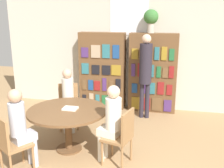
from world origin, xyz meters
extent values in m
cube|color=beige|center=(0.00, 4.01, 1.50)|extent=(6.40, 0.06, 3.00)
cube|color=white|center=(0.00, 3.98, 2.35)|extent=(0.90, 0.01, 1.10)
cube|color=brown|center=(-0.62, 3.82, 0.93)|extent=(1.11, 0.32, 1.87)
cube|color=black|center=(-1.05, 3.65, 0.19)|extent=(0.09, 0.02, 0.27)
cube|color=tan|center=(-0.86, 3.65, 0.22)|extent=(0.11, 0.02, 0.32)
cube|color=#2D707A|center=(-0.71, 3.65, 0.21)|extent=(0.10, 0.02, 0.29)
cube|color=#236638|center=(-0.53, 3.65, 0.20)|extent=(0.12, 0.02, 0.29)
cube|color=#236638|center=(-0.37, 3.65, 0.22)|extent=(0.15, 0.02, 0.32)
cube|color=black|center=(-0.20, 3.65, 0.19)|extent=(0.13, 0.02, 0.26)
cube|color=brown|center=(-1.04, 3.65, 0.59)|extent=(0.11, 0.02, 0.24)
cube|color=navy|center=(-0.88, 3.65, 0.59)|extent=(0.12, 0.02, 0.25)
cube|color=maroon|center=(-0.71, 3.65, 0.58)|extent=(0.15, 0.02, 0.24)
cube|color=#4C2D6B|center=(-0.53, 3.65, 0.63)|extent=(0.10, 0.02, 0.32)
cube|color=brown|center=(-0.35, 3.65, 0.60)|extent=(0.09, 0.02, 0.26)
cube|color=black|center=(-0.19, 3.65, 0.62)|extent=(0.12, 0.02, 0.31)
cube|color=#2D707A|center=(-1.01, 3.65, 1.00)|extent=(0.18, 0.02, 0.26)
cube|color=black|center=(-0.74, 3.65, 0.98)|extent=(0.19, 0.02, 0.23)
cube|color=black|center=(-0.48, 3.65, 0.98)|extent=(0.20, 0.02, 0.23)
cube|color=olive|center=(-0.24, 3.65, 0.99)|extent=(0.23, 0.02, 0.25)
cube|color=#4C2D6B|center=(-1.01, 3.65, 1.39)|extent=(0.17, 0.02, 0.24)
cube|color=tan|center=(-0.73, 3.65, 1.43)|extent=(0.23, 0.02, 0.30)
cube|color=#2D707A|center=(-0.48, 3.65, 1.44)|extent=(0.18, 0.02, 0.32)
cube|color=navy|center=(-0.24, 3.65, 1.43)|extent=(0.16, 0.02, 0.31)
cube|color=brown|center=(0.62, 3.82, 0.93)|extent=(1.11, 0.32, 1.87)
cube|color=olive|center=(0.24, 3.65, 0.21)|extent=(0.18, 0.02, 0.30)
cube|color=maroon|center=(0.50, 3.65, 0.21)|extent=(0.20, 0.02, 0.30)
cube|color=brown|center=(0.75, 3.65, 0.21)|extent=(0.22, 0.02, 0.31)
cube|color=#4C2D6B|center=(1.00, 3.65, 0.20)|extent=(0.17, 0.02, 0.28)
cube|color=navy|center=(0.21, 3.65, 0.58)|extent=(0.13, 0.02, 0.23)
cube|color=#4C2D6B|center=(0.42, 3.65, 0.59)|extent=(0.12, 0.02, 0.25)
cube|color=#2D707A|center=(0.62, 3.65, 0.60)|extent=(0.15, 0.02, 0.27)
cube|color=maroon|center=(0.83, 3.65, 0.61)|extent=(0.15, 0.02, 0.30)
cube|color=maroon|center=(1.03, 3.65, 0.59)|extent=(0.13, 0.02, 0.25)
cube|color=#4C2D6B|center=(0.17, 3.65, 1.02)|extent=(0.09, 0.02, 0.30)
cube|color=maroon|center=(0.33, 3.65, 1.03)|extent=(0.11, 0.02, 0.31)
cube|color=#236638|center=(0.46, 3.65, 1.03)|extent=(0.09, 0.02, 0.31)
cube|color=#2D707A|center=(0.61, 3.65, 1.02)|extent=(0.08, 0.02, 0.29)
cube|color=#236638|center=(0.76, 3.65, 1.00)|extent=(0.10, 0.02, 0.26)
cube|color=brown|center=(0.91, 3.65, 0.99)|extent=(0.13, 0.02, 0.24)
cube|color=maroon|center=(1.05, 3.65, 1.01)|extent=(0.11, 0.02, 0.28)
cube|color=olive|center=(0.20, 3.65, 1.40)|extent=(0.15, 0.02, 0.24)
cube|color=tan|center=(0.37, 3.65, 1.42)|extent=(0.11, 0.02, 0.28)
cube|color=maroon|center=(0.53, 3.65, 1.42)|extent=(0.10, 0.02, 0.29)
cube|color=#2D707A|center=(0.70, 3.65, 1.42)|extent=(0.11, 0.02, 0.29)
cube|color=olive|center=(0.86, 3.65, 1.43)|extent=(0.12, 0.02, 0.30)
cube|color=#236638|center=(1.03, 3.65, 1.41)|extent=(0.11, 0.02, 0.26)
cylinder|color=#B7AD9E|center=(0.53, 3.82, 1.98)|extent=(0.15, 0.15, 0.23)
sphere|color=#387033|center=(0.53, 3.82, 2.22)|extent=(0.33, 0.33, 0.33)
cylinder|color=brown|center=(-0.62, 1.55, 0.01)|extent=(0.44, 0.44, 0.03)
cylinder|color=brown|center=(-0.62, 1.55, 0.36)|extent=(0.12, 0.12, 0.67)
cylinder|color=brown|center=(-0.62, 1.55, 0.72)|extent=(1.34, 1.34, 0.04)
cube|color=olive|center=(-1.12, 0.77, 0.43)|extent=(0.55, 0.55, 0.04)
cube|color=olive|center=(-1.22, 0.62, 0.67)|extent=(0.36, 0.25, 0.45)
cylinder|color=olive|center=(-1.17, 1.01, 0.20)|extent=(0.04, 0.04, 0.41)
cylinder|color=olive|center=(-0.89, 0.82, 0.20)|extent=(0.04, 0.04, 0.41)
cylinder|color=olive|center=(-1.36, 0.72, 0.20)|extent=(0.04, 0.04, 0.41)
cylinder|color=olive|center=(-1.07, 0.54, 0.20)|extent=(0.04, 0.04, 0.41)
cube|color=olive|center=(-0.96, 2.42, 0.43)|extent=(0.52, 0.52, 0.04)
cube|color=olive|center=(-1.03, 2.58, 0.67)|extent=(0.39, 0.18, 0.45)
cylinder|color=olive|center=(-0.74, 2.32, 0.20)|extent=(0.04, 0.04, 0.41)
cylinder|color=olive|center=(-1.06, 2.20, 0.20)|extent=(0.04, 0.04, 0.41)
cylinder|color=olive|center=(-0.86, 2.64, 0.20)|extent=(0.04, 0.04, 0.41)
cylinder|color=olive|center=(-1.18, 2.51, 0.20)|extent=(0.04, 0.04, 0.41)
cube|color=olive|center=(0.28, 1.32, 0.43)|extent=(0.49, 0.49, 0.04)
cube|color=olive|center=(0.45, 1.27, 0.67)|extent=(0.14, 0.40, 0.45)
cylinder|color=olive|center=(0.07, 1.20, 0.20)|extent=(0.04, 0.04, 0.41)
cylinder|color=olive|center=(0.15, 1.53, 0.20)|extent=(0.04, 0.04, 0.41)
cylinder|color=olive|center=(0.40, 1.11, 0.20)|extent=(0.04, 0.04, 0.41)
cylinder|color=olive|center=(0.48, 1.44, 0.20)|extent=(0.04, 0.04, 0.41)
cube|color=beige|center=(-0.91, 2.29, 0.51)|extent=(0.33, 0.38, 0.12)
cylinder|color=beige|center=(-0.94, 2.36, 0.82)|extent=(0.23, 0.23, 0.50)
sphere|color=tan|center=(-0.94, 2.36, 1.16)|extent=(0.19, 0.19, 0.19)
cylinder|color=beige|center=(-0.81, 2.20, 0.22)|extent=(0.10, 0.10, 0.45)
cylinder|color=beige|center=(-0.93, 2.16, 0.22)|extent=(0.10, 0.10, 0.45)
cube|color=silver|center=(0.14, 1.35, 0.51)|extent=(0.37, 0.32, 0.12)
cylinder|color=silver|center=(0.22, 1.33, 0.82)|extent=(0.24, 0.24, 0.50)
sphere|color=#DBB293|center=(0.22, 1.33, 1.17)|extent=(0.20, 0.20, 0.20)
cylinder|color=silver|center=(0.02, 1.32, 0.22)|extent=(0.10, 0.10, 0.45)
cylinder|color=silver|center=(0.05, 1.45, 0.22)|extent=(0.10, 0.10, 0.45)
cube|color=#B2B7C6|center=(-1.05, 0.89, 0.51)|extent=(0.37, 0.39, 0.12)
cylinder|color=#B2B7C6|center=(-1.09, 0.82, 0.82)|extent=(0.23, 0.23, 0.50)
sphere|color=tan|center=(-1.09, 0.82, 1.17)|extent=(0.20, 0.20, 0.20)
cylinder|color=#B2B7C6|center=(-1.04, 1.02, 0.22)|extent=(0.10, 0.10, 0.45)
cylinder|color=#B2B7C6|center=(-0.93, 0.95, 0.22)|extent=(0.10, 0.10, 0.45)
cylinder|color=#28232D|center=(0.43, 3.31, 0.40)|extent=(0.10, 0.10, 0.80)
cylinder|color=#28232D|center=(0.55, 3.31, 0.40)|extent=(0.10, 0.10, 0.80)
cylinder|color=#28232D|center=(0.49, 3.31, 1.24)|extent=(0.27, 0.27, 0.87)
sphere|color=#DBB293|center=(0.49, 3.31, 1.78)|extent=(0.20, 0.20, 0.20)
cylinder|color=#28232D|center=(0.57, 3.57, 1.46)|extent=(0.07, 0.30, 0.07)
cube|color=silver|center=(-0.58, 1.58, 0.75)|extent=(0.24, 0.18, 0.03)
camera|label=1|loc=(1.02, -2.30, 2.28)|focal=42.00mm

